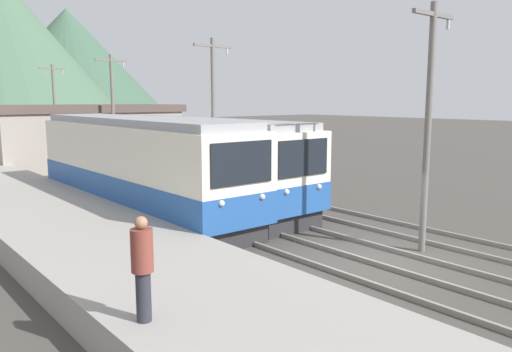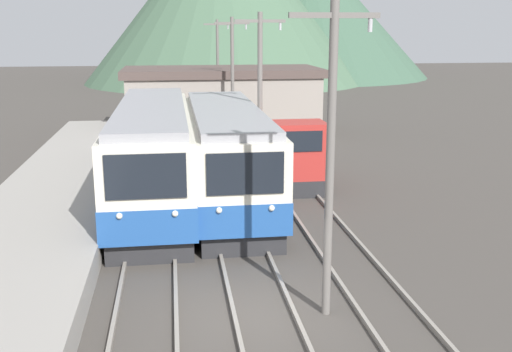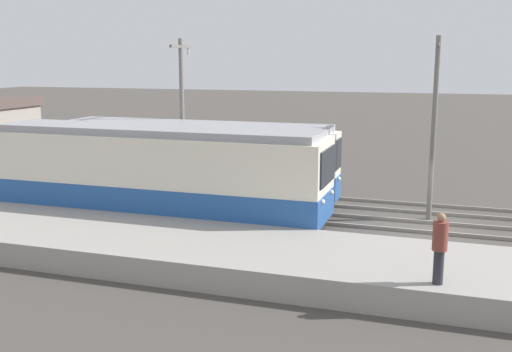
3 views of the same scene
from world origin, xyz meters
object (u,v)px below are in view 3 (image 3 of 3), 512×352
person_on_platform (440,246)px  commuter_train_center (195,170)px  catenary_mast_mid (182,114)px  catenary_mast_near (434,122)px  shunting_locomotive (173,167)px  commuter_train_left (156,181)px

person_on_platform → commuter_train_center: bearing=51.9°
catenary_mast_mid → commuter_train_center: bearing=-140.6°
catenary_mast_near → person_on_platform: 9.85m
commuter_train_center → person_on_platform: 13.09m
catenary_mast_mid → person_on_platform: (-9.59, -11.53, -2.16)m
shunting_locomotive → catenary_mast_near: catenary_mast_near is taller
commuter_train_center → catenary_mast_mid: 2.97m
shunting_locomotive → catenary_mast_mid: (-1.49, -1.26, 2.78)m
catenary_mast_near → person_on_platform: size_ratio=3.97×
commuter_train_left → person_on_platform: commuter_train_left is taller
catenary_mast_near → catenary_mast_mid: size_ratio=1.00×
commuter_train_left → person_on_platform: 11.90m
shunting_locomotive → commuter_train_left: bearing=-159.9°
catenary_mast_near → person_on_platform: bearing=-176.5°
catenary_mast_near → person_on_platform: catenary_mast_near is taller
commuter_train_left → catenary_mast_near: 11.18m
commuter_train_left → catenary_mast_near: size_ratio=1.85×
shunting_locomotive → person_on_platform: shunting_locomotive is taller
catenary_mast_near → shunting_locomotive: bearing=83.0°
catenary_mast_near → commuter_train_left: bearing=113.1°
catenary_mast_mid → person_on_platform: catenary_mast_mid is taller
catenary_mast_mid → commuter_train_left: bearing=-168.6°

